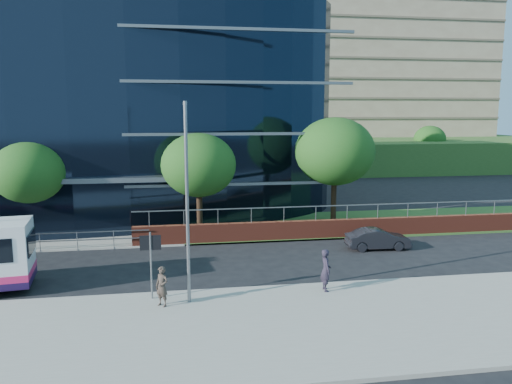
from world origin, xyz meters
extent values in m
plane|color=black|center=(0.00, 0.00, 0.00)|extent=(200.00, 200.00, 0.00)
cube|color=gray|center=(0.00, -5.00, 0.07)|extent=(80.00, 8.00, 0.15)
cube|color=gray|center=(0.00, -1.00, 0.08)|extent=(80.00, 0.25, 0.16)
cube|color=gold|center=(0.00, -0.80, 0.01)|extent=(80.00, 0.08, 0.01)
cube|color=gold|center=(0.00, -0.65, 0.01)|extent=(80.00, 0.08, 0.01)
cube|color=#2D511E|center=(24.00, 11.00, 0.06)|extent=(36.00, 8.00, 0.12)
cube|color=black|center=(-4.00, 24.00, 8.00)|extent=(38.00, 16.00, 16.00)
cube|color=#595E66|center=(-4.00, 9.50, 3.70)|extent=(22.00, 1.20, 0.30)
cube|color=maroon|center=(20.00, 7.30, 0.60)|extent=(34.00, 0.40, 1.20)
cube|color=slate|center=(20.00, 7.30, 2.08)|extent=(34.00, 0.06, 0.06)
cube|color=#2D511E|center=(32.00, 56.00, 2.00)|extent=(60.00, 42.00, 4.00)
cube|color=gray|center=(32.00, 58.00, 17.00)|extent=(50.00, 12.00, 26.00)
cylinder|color=slate|center=(4.50, -1.60, 1.55)|extent=(0.08, 0.08, 2.80)
cube|color=black|center=(4.50, -1.58, 2.50)|extent=(0.85, 0.06, 0.60)
cylinder|color=black|center=(-3.00, 9.50, 1.43)|extent=(0.36, 0.36, 2.86)
ellipsoid|color=#144715|center=(-3.00, 9.50, 4.23)|extent=(4.29, 4.29, 3.65)
cylinder|color=black|center=(7.00, 9.00, 1.54)|extent=(0.36, 0.36, 3.08)
ellipsoid|color=#144715|center=(7.00, 9.00, 4.55)|extent=(4.62, 4.62, 3.93)
cylinder|color=black|center=(16.00, 10.00, 1.76)|extent=(0.36, 0.36, 3.52)
ellipsoid|color=#144715|center=(16.00, 10.00, 5.20)|extent=(5.28, 5.28, 4.49)
cylinder|color=black|center=(24.00, 40.00, 1.54)|extent=(0.36, 0.36, 3.08)
ellipsoid|color=#144715|center=(24.00, 40.00, 4.55)|extent=(4.62, 4.62, 3.93)
cylinder|color=black|center=(40.00, 42.00, 1.43)|extent=(0.36, 0.36, 2.86)
ellipsoid|color=#144715|center=(40.00, 42.00, 4.23)|extent=(4.29, 4.29, 3.65)
cylinder|color=slate|center=(6.00, -2.20, 4.15)|extent=(0.14, 0.14, 8.00)
cube|color=slate|center=(6.00, -1.85, 8.05)|extent=(0.15, 0.70, 0.12)
imported|color=black|center=(16.89, 4.56, 0.60)|extent=(3.68, 1.44, 1.19)
imported|color=black|center=(11.82, -1.85, 1.06)|extent=(0.44, 0.66, 1.82)
imported|color=#392F28|center=(4.94, -2.50, 0.95)|extent=(0.69, 0.67, 1.60)
camera|label=1|loc=(5.57, -21.63, 7.68)|focal=35.00mm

